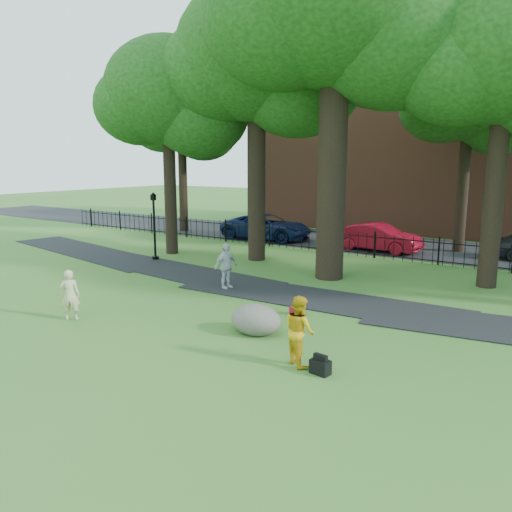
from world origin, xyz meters
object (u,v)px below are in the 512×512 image
Objects in this scene: big_tree at (341,7)px; boulder at (256,318)px; woman at (70,295)px; red_sedan at (378,237)px; man at (299,330)px; lamppost at (154,227)px.

big_tree reaches higher than boulder.
woman is 0.35× the size of red_sedan.
woman is at bearing 38.48° from man.
man is 0.37× the size of red_sedan.
woman reaches higher than boulder.
red_sedan is at bearing -142.13° from woman.
woman reaches higher than red_sedan.
lamppost is (-9.65, 5.84, 1.14)m from boulder.
big_tree reaches higher than man.
big_tree is 13.79m from woman.
big_tree reaches higher than red_sedan.
red_sedan is at bearing 95.51° from big_tree.
boulder is (1.04, -7.14, -9.72)m from big_tree.
woman is 0.47× the size of lamppost.
boulder is 11.33m from lamppost.
boulder is (5.20, 2.07, -0.33)m from woman.
red_sedan is (-1.69, 13.95, 0.29)m from boulder.
lamppost is at bearing -100.45° from woman.
lamppost is 0.73× the size of red_sedan.
woman is at bearing -158.26° from boulder.
red_sedan is at bearing -44.55° from man.
man is 15.61m from red_sedan.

